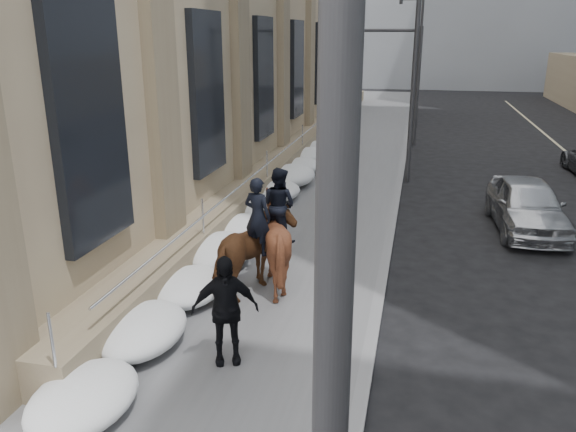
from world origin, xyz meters
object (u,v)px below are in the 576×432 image
object	(u,v)px
mounted_horse_right	(275,236)
mounted_horse_left	(253,250)
pedestrian	(225,310)
car_silver	(527,205)

from	to	relation	value
mounted_horse_right	mounted_horse_left	bearing A→B (deg)	85.67
pedestrian	car_silver	size ratio (longest dim) A/B	0.43
car_silver	mounted_horse_left	bearing A→B (deg)	-139.81
mounted_horse_left	mounted_horse_right	distance (m)	0.74
mounted_horse_left	car_silver	xyz separation A→B (m)	(6.61, 6.25, -0.36)
mounted_horse_right	car_silver	world-z (taller)	mounted_horse_right
mounted_horse_right	pedestrian	distance (m)	3.38
mounted_horse_left	pedestrian	xyz separation A→B (m)	(0.30, -2.72, -0.04)
pedestrian	car_silver	bearing A→B (deg)	33.87
mounted_horse_left	pedestrian	world-z (taller)	mounted_horse_left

